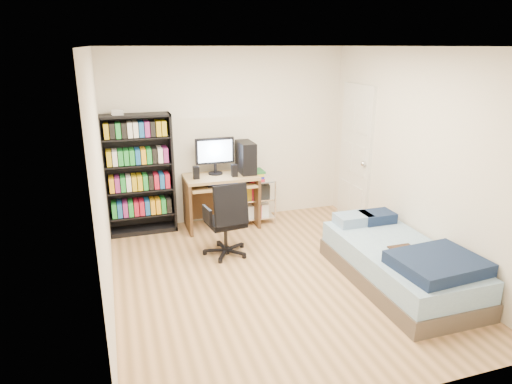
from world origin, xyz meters
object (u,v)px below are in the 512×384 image
object	(u,v)px
office_chair	(227,232)
bed	(400,264)
media_shelf	(139,174)
computer_desk	(227,179)

from	to	relation	value
office_chair	bed	bearing A→B (deg)	-45.56
media_shelf	computer_desk	world-z (taller)	media_shelf
media_shelf	office_chair	xyz separation A→B (m)	(0.94, -1.10, -0.54)
office_chair	bed	size ratio (longest dim) A/B	0.50
computer_desk	bed	size ratio (longest dim) A/B	0.66
computer_desk	office_chair	bearing A→B (deg)	-104.91
computer_desk	bed	world-z (taller)	computer_desk
office_chair	bed	distance (m)	2.07
media_shelf	office_chair	world-z (taller)	media_shelf
media_shelf	office_chair	size ratio (longest dim) A/B	1.79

